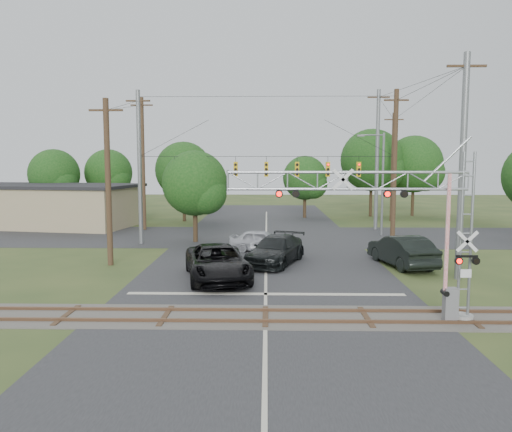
{
  "coord_description": "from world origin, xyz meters",
  "views": [
    {
      "loc": [
        0.05,
        -17.31,
        6.13
      ],
      "look_at": [
        -0.5,
        7.5,
        3.49
      ],
      "focal_mm": 35.0,
      "sensor_mm": 36.0,
      "label": 1
    }
  ],
  "objects_px": {
    "car_dark": "(276,250)",
    "traffic_signal_span": "(278,168)",
    "crossing_gantry": "(393,218)",
    "pickup_black": "(217,263)",
    "commercial_building": "(45,205)",
    "sedan_silver": "(262,241)",
    "streetlight": "(381,179)"
  },
  "relations": [
    {
      "from": "pickup_black",
      "to": "streetlight",
      "type": "xyz_separation_m",
      "value": [
        12.14,
        16.42,
        3.91
      ]
    },
    {
      "from": "pickup_black",
      "to": "sedan_silver",
      "type": "height_order",
      "value": "pickup_black"
    },
    {
      "from": "commercial_building",
      "to": "streetlight",
      "type": "height_order",
      "value": "streetlight"
    },
    {
      "from": "crossing_gantry",
      "to": "commercial_building",
      "type": "height_order",
      "value": "crossing_gantry"
    },
    {
      "from": "crossing_gantry",
      "to": "sedan_silver",
      "type": "xyz_separation_m",
      "value": [
        -5.14,
        15.23,
        -3.28
      ]
    },
    {
      "from": "car_dark",
      "to": "pickup_black",
      "type": "bearing_deg",
      "value": -106.44
    },
    {
      "from": "pickup_black",
      "to": "sedan_silver",
      "type": "xyz_separation_m",
      "value": [
        2.24,
        8.49,
        -0.16
      ]
    },
    {
      "from": "pickup_black",
      "to": "car_dark",
      "type": "bearing_deg",
      "value": 41.49
    },
    {
      "from": "car_dark",
      "to": "traffic_signal_span",
      "type": "bearing_deg",
      "value": 107.59
    },
    {
      "from": "crossing_gantry",
      "to": "pickup_black",
      "type": "xyz_separation_m",
      "value": [
        -7.38,
        6.74,
        -3.13
      ]
    },
    {
      "from": "car_dark",
      "to": "commercial_building",
      "type": "xyz_separation_m",
      "value": [
        -22.17,
        17.96,
        1.19
      ]
    },
    {
      "from": "commercial_building",
      "to": "streetlight",
      "type": "bearing_deg",
      "value": -0.96
    },
    {
      "from": "streetlight",
      "to": "pickup_black",
      "type": "bearing_deg",
      "value": -126.48
    },
    {
      "from": "car_dark",
      "to": "streetlight",
      "type": "relative_size",
      "value": 0.68
    },
    {
      "from": "crossing_gantry",
      "to": "pickup_black",
      "type": "height_order",
      "value": "crossing_gantry"
    },
    {
      "from": "crossing_gantry",
      "to": "commercial_building",
      "type": "relative_size",
      "value": 0.51
    },
    {
      "from": "car_dark",
      "to": "commercial_building",
      "type": "bearing_deg",
      "value": 160.81
    },
    {
      "from": "crossing_gantry",
      "to": "traffic_signal_span",
      "type": "distance_m",
      "value": 18.86
    },
    {
      "from": "car_dark",
      "to": "commercial_building",
      "type": "relative_size",
      "value": 0.32
    },
    {
      "from": "pickup_black",
      "to": "commercial_building",
      "type": "relative_size",
      "value": 0.35
    },
    {
      "from": "streetlight",
      "to": "crossing_gantry",
      "type": "bearing_deg",
      "value": -101.61
    },
    {
      "from": "traffic_signal_span",
      "to": "car_dark",
      "type": "bearing_deg",
      "value": -92.23
    },
    {
      "from": "crossing_gantry",
      "to": "pickup_black",
      "type": "distance_m",
      "value": 10.48
    },
    {
      "from": "pickup_black",
      "to": "commercial_building",
      "type": "distance_m",
      "value": 29.29
    },
    {
      "from": "car_dark",
      "to": "commercial_building",
      "type": "distance_m",
      "value": 28.56
    },
    {
      "from": "pickup_black",
      "to": "streetlight",
      "type": "bearing_deg",
      "value": 41.28
    },
    {
      "from": "traffic_signal_span",
      "to": "pickup_black",
      "type": "height_order",
      "value": "traffic_signal_span"
    },
    {
      "from": "streetlight",
      "to": "commercial_building",
      "type": "bearing_deg",
      "value": 169.45
    },
    {
      "from": "sedan_silver",
      "to": "traffic_signal_span",
      "type": "bearing_deg",
      "value": -9.26
    },
    {
      "from": "commercial_building",
      "to": "car_dark",
      "type": "bearing_deg",
      "value": -29.42
    },
    {
      "from": "sedan_silver",
      "to": "commercial_building",
      "type": "height_order",
      "value": "commercial_building"
    },
    {
      "from": "traffic_signal_span",
      "to": "commercial_building",
      "type": "distance_m",
      "value": 25.11
    }
  ]
}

